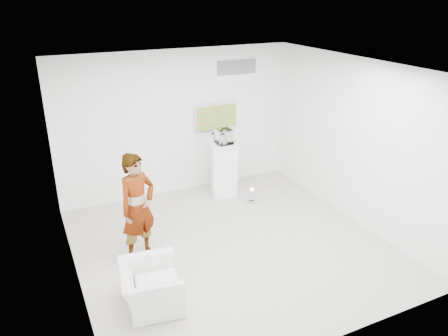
# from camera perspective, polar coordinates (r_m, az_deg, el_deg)

# --- Properties ---
(room) EXTENTS (5.01, 5.01, 3.00)m
(room) POSITION_cam_1_polar(r_m,az_deg,el_deg) (6.91, 1.00, 0.56)
(room) COLOR #A9A49B
(room) RESTS_ON ground
(tv) EXTENTS (1.00, 0.08, 0.60)m
(tv) POSITION_cam_1_polar(r_m,az_deg,el_deg) (9.34, -1.03, 6.71)
(tv) COLOR silver
(tv) RESTS_ON room
(logo_decal) EXTENTS (0.90, 0.02, 0.30)m
(logo_decal) POSITION_cam_1_polar(r_m,az_deg,el_deg) (9.37, 1.68, 13.02)
(logo_decal) COLOR slate
(logo_decal) RESTS_ON room
(person) EXTENTS (0.77, 0.66, 1.79)m
(person) POSITION_cam_1_polar(r_m,az_deg,el_deg) (6.98, -11.18, -5.10)
(person) COLOR white
(person) RESTS_ON room
(armchair) EXTENTS (0.93, 1.03, 0.59)m
(armchair) POSITION_cam_1_polar(r_m,az_deg,el_deg) (6.26, -9.55, -15.00)
(armchair) COLOR white
(armchair) RESTS_ON room
(pedestal) EXTENTS (0.68, 0.68, 1.13)m
(pedestal) POSITION_cam_1_polar(r_m,az_deg,el_deg) (9.16, -0.00, -0.14)
(pedestal) COLOR white
(pedestal) RESTS_ON room
(floor_uplight) EXTENTS (0.22, 0.22, 0.31)m
(floor_uplight) POSITION_cam_1_polar(r_m,az_deg,el_deg) (8.95, 3.63, -3.60)
(floor_uplight) COLOR silver
(floor_uplight) RESTS_ON room
(vitrine) EXTENTS (0.30, 0.30, 0.30)m
(vitrine) POSITION_cam_1_polar(r_m,az_deg,el_deg) (8.91, -0.00, 4.12)
(vitrine) COLOR white
(vitrine) RESTS_ON pedestal
(console) EXTENTS (0.12, 0.14, 0.20)m
(console) POSITION_cam_1_polar(r_m,az_deg,el_deg) (8.92, -0.00, 3.80)
(console) COLOR white
(console) RESTS_ON pedestal
(wii_remote) EXTENTS (0.12, 0.14, 0.04)m
(wii_remote) POSITION_cam_1_polar(r_m,az_deg,el_deg) (6.94, -10.83, 1.26)
(wii_remote) COLOR white
(wii_remote) RESTS_ON person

